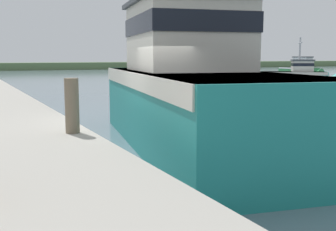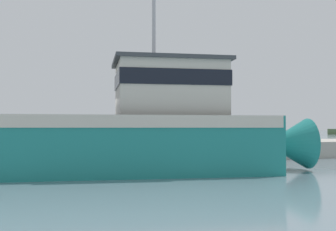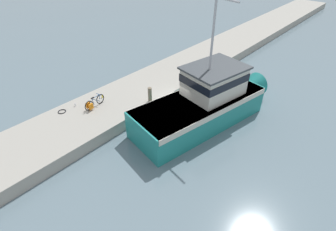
{
  "view_description": "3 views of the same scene",
  "coord_description": "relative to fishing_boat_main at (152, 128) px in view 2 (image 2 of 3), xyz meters",
  "views": [
    {
      "loc": [
        -3.55,
        -9.12,
        2.26
      ],
      "look_at": [
        -0.5,
        -2.9,
        1.29
      ],
      "focal_mm": 45.0,
      "sensor_mm": 36.0,
      "label": 1
    },
    {
      "loc": [
        15.1,
        -4.14,
        1.51
      ],
      "look_at": [
        0.21,
        1.61,
        1.97
      ],
      "focal_mm": 45.0,
      "sensor_mm": 36.0,
      "label": 2
    },
    {
      "loc": [
        9.53,
        -12.01,
        10.56
      ],
      "look_at": [
        1.03,
        -2.37,
        1.47
      ],
      "focal_mm": 28.0,
      "sensor_mm": 36.0,
      "label": 3
    }
  ],
  "objects": [
    {
      "name": "ground_plane",
      "position": [
        -1.84,
        -0.42,
        -1.49
      ],
      "size": [
        320.0,
        320.0,
        0.0
      ],
      "primitive_type": "plane",
      "color": "slate"
    },
    {
      "name": "dock_pier",
      "position": [
        -5.45,
        -0.42,
        -1.09
      ],
      "size": [
        4.6,
        80.0,
        0.81
      ],
      "primitive_type": "cube",
      "color": "#A39E93",
      "rests_on": "ground_plane"
    },
    {
      "name": "fishing_boat_main",
      "position": [
        0.0,
        0.0,
        0.0
      ],
      "size": [
        4.98,
        10.95,
        9.11
      ],
      "rotation": [
        0.0,
        0.0,
        -0.19
      ],
      "color": "teal",
      "rests_on": "ground_plane"
    },
    {
      "name": "bicycle_touring",
      "position": [
        -5.81,
        -4.69,
        -0.34
      ],
      "size": [
        0.56,
        1.7,
        0.76
      ],
      "rotation": [
        0.0,
        0.0,
        0.13
      ],
      "color": "black",
      "rests_on": "dock_pier"
    },
    {
      "name": "mooring_post",
      "position": [
        -3.53,
        -1.59,
        -0.16
      ],
      "size": [
        0.27,
        0.27,
        1.05
      ],
      "primitive_type": "cylinder",
      "color": "#756651",
      "rests_on": "dock_pier"
    },
    {
      "name": "water_bottle_by_bike",
      "position": [
        -6.42,
        -3.52,
        -0.56
      ],
      "size": [
        0.08,
        0.08,
        0.25
      ],
      "primitive_type": "cylinder",
      "color": "yellow",
      "rests_on": "dock_pier"
    }
  ]
}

